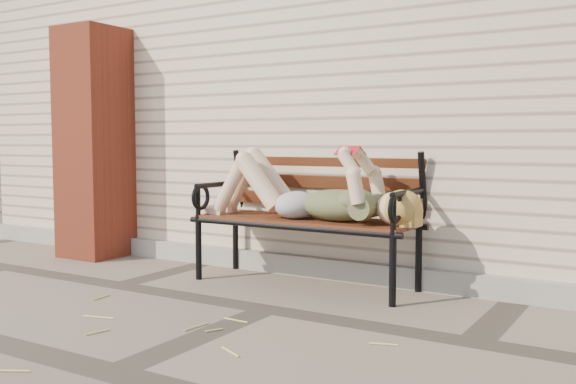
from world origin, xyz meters
The scene contains 7 objects.
ground centered at (0.00, 0.00, 0.00)m, with size 80.00×80.00×0.00m, color #786A5C.
house_wall centered at (0.00, 3.00, 1.50)m, with size 8.00×4.00×3.00m, color beige.
foundation_strip centered at (0.00, 0.97, 0.07)m, with size 8.00×0.10×0.15m, color #A19C91.
brick_pillar centered at (-2.30, 0.75, 1.00)m, with size 0.50×0.50×2.00m, color #AD4027.
garden_bench centered at (-0.14, 0.79, 0.63)m, with size 1.73×0.69×1.12m.
reading_woman centered at (-0.12, 0.65, 0.66)m, with size 1.63×0.37×0.51m.
straw_scatter centered at (-0.50, -0.91, 0.01)m, with size 2.96×1.67×0.01m.
Camera 1 is at (2.08, -3.20, 1.01)m, focal length 40.00 mm.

